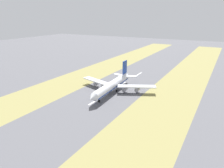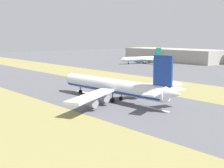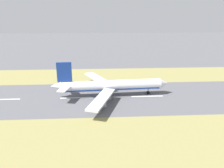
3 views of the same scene
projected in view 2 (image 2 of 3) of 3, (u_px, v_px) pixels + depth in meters
name	position (u px, v px, depth m)	size (l,w,h in m)	color
ground_plane	(125.00, 102.00, 129.24)	(800.00, 800.00, 0.00)	#56565B
grass_median_west	(22.00, 121.00, 100.18)	(40.00, 600.00, 0.01)	olive
grass_median_east	(189.00, 89.00, 158.29)	(40.00, 600.00, 0.01)	olive
centreline_dash_mid	(151.00, 108.00, 118.27)	(1.20, 18.00, 0.01)	silver
centreline_dash_far	(88.00, 93.00, 148.19)	(1.20, 18.00, 0.01)	silver
airplane_main_jet	(115.00, 87.00, 129.49)	(64.02, 67.21, 20.20)	silver
terminal_building	(173.00, 55.00, 332.15)	(36.00, 108.56, 13.08)	#A39E93
airplane_parked_apron	(144.00, 59.00, 305.19)	(49.26, 46.25, 14.97)	silver
service_truck	(168.00, 65.00, 270.39)	(4.44, 6.38, 3.10)	#4C4C51
apron_car	(161.00, 64.00, 286.57)	(3.99, 4.64, 2.03)	white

